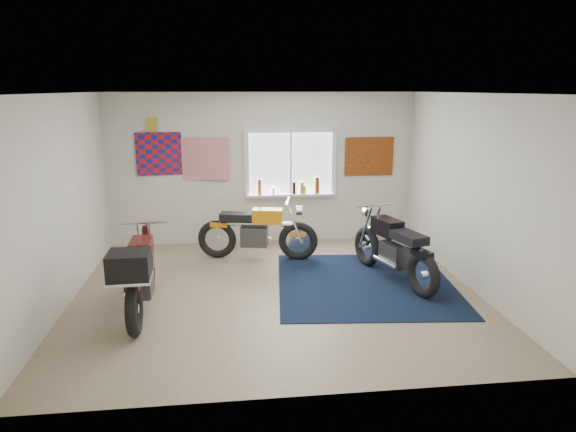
{
  "coord_description": "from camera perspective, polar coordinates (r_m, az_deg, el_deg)",
  "views": [
    {
      "loc": [
        -0.62,
        -6.64,
        2.76
      ],
      "look_at": [
        0.21,
        0.4,
        0.99
      ],
      "focal_mm": 32.0,
      "sensor_mm": 36.0,
      "label": 1
    }
  ],
  "objects": [
    {
      "name": "navy_rug",
      "position": [
        7.6,
        8.55,
        -7.39
      ],
      "size": [
        2.73,
        2.82,
        0.01
      ],
      "primitive_type": "cube",
      "rotation": [
        0.0,
        0.0,
        -0.09
      ],
      "color": "black",
      "rests_on": "ground"
    },
    {
      "name": "window_assembly",
      "position": [
        9.28,
        0.28,
        5.39
      ],
      "size": [
        1.66,
        0.17,
        1.26
      ],
      "color": "white",
      "rests_on": "room_shell"
    },
    {
      "name": "ground",
      "position": [
        7.22,
        -1.3,
        -8.47
      ],
      "size": [
        5.5,
        5.5,
        0.0
      ],
      "primitive_type": "plane",
      "color": "#9E896B",
      "rests_on": "ground"
    },
    {
      "name": "yellow_triumph",
      "position": [
        8.48,
        -3.49,
        -1.88
      ],
      "size": [
        1.99,
        0.65,
        1.01
      ],
      "rotation": [
        0.0,
        0.0,
        -0.2
      ],
      "color": "black",
      "rests_on": "ground"
    },
    {
      "name": "oil_bottles",
      "position": [
        9.29,
        0.91,
        3.24
      ],
      "size": [
        1.13,
        0.09,
        0.3
      ],
      "color": "brown",
      "rests_on": "window_assembly"
    },
    {
      "name": "triumph_poster",
      "position": [
        9.55,
        9.0,
        6.56
      ],
      "size": [
        0.9,
        0.03,
        0.7
      ],
      "primitive_type": "cube",
      "color": "#A54C14",
      "rests_on": "room_shell"
    },
    {
      "name": "black_chrome_bike",
      "position": [
        7.67,
        11.64,
        -3.73
      ],
      "size": [
        0.82,
        2.0,
        1.05
      ],
      "rotation": [
        0.0,
        0.0,
        1.87
      ],
      "color": "black",
      "rests_on": "navy_rug"
    },
    {
      "name": "maroon_tourer",
      "position": [
        6.59,
        -16.24,
        -6.24
      ],
      "size": [
        0.62,
        2.05,
        1.04
      ],
      "rotation": [
        0.0,
        0.0,
        1.6
      ],
      "color": "black",
      "rests_on": "ground"
    },
    {
      "name": "room_shell",
      "position": [
        6.76,
        -1.37,
        4.47
      ],
      "size": [
        5.5,
        5.5,
        5.5
      ],
      "color": "white",
      "rests_on": "ground"
    },
    {
      "name": "flag_display",
      "position": [
        9.23,
        -14.9,
        9.76
      ],
      "size": [
        1.6,
        0.1,
        1.17
      ],
      "color": "red",
      "rests_on": "room_shell"
    }
  ]
}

